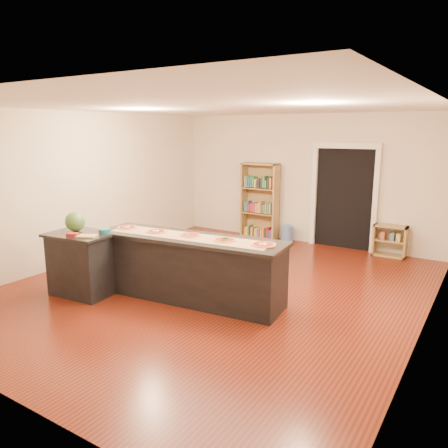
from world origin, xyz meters
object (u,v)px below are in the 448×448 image
Objects in this scene: kitchen_island at (189,268)px; watermelon at (75,222)px; bookshelf at (260,201)px; waste_bin at (287,234)px; side_counter at (83,263)px; low_shelf at (390,241)px.

watermelon is (-1.65, -0.66, 0.62)m from kitchen_island.
kitchen_island is 1.67× the size of bookshelf.
side_counter is at bearing -106.34° from waste_bin.
low_shelf is 2.17m from waste_bin.
kitchen_island is 3.85m from waste_bin.
side_counter reaches higher than low_shelf.
low_shelf is at bearing 57.38° from kitchen_island.
low_shelf is 5.91m from watermelon.
watermelon reaches higher than kitchen_island.
side_counter is (-1.49, -0.70, 0.00)m from kitchen_island.
waste_bin is at bearing -5.36° from bookshelf.
watermelon is at bearing -108.30° from waste_bin.
waste_bin is (-2.17, -0.09, -0.12)m from low_shelf.
bookshelf reaches higher than kitchen_island.
side_counter reaches higher than waste_bin.
watermelon is (-1.49, -4.49, 0.91)m from waste_bin.
bookshelf reaches higher than watermelon.
kitchen_island reaches higher than low_shelf.
bookshelf is 2.96m from low_shelf.
waste_bin is at bearing 71.70° from watermelon.
waste_bin is (-0.17, 3.84, -0.29)m from kitchen_island.
kitchen_island is 7.45× the size of waste_bin.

